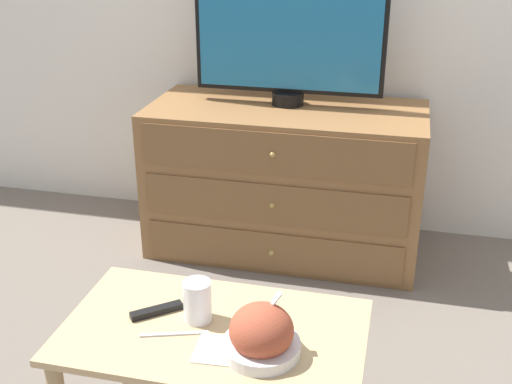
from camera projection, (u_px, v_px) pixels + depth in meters
The scene contains 9 objects.
ground_plane at pixel (318, 219), 3.35m from camera, with size 12.00×12.00×0.00m, color #70665B.
dresser at pixel (285, 180), 2.96m from camera, with size 1.22×0.59×0.68m.
tv at pixel (289, 39), 2.76m from camera, with size 0.83×0.14×0.55m.
coffee_table at pixel (214, 353), 1.74m from camera, with size 0.81×0.47×0.46m.
takeout_bowl at pixel (261, 335), 1.60m from camera, with size 0.20×0.20×0.16m.
drink_cup at pixel (198, 303), 1.73m from camera, with size 0.08×0.08×0.12m.
napkin at pixel (220, 350), 1.62m from camera, with size 0.13×0.13×0.00m.
knife at pixel (174, 334), 1.68m from camera, with size 0.18×0.07×0.01m.
remote_control at pixel (157, 311), 1.77m from camera, with size 0.13×0.11×0.02m.
Camera 1 is at (0.38, -3.00, 1.48)m, focal length 45.00 mm.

